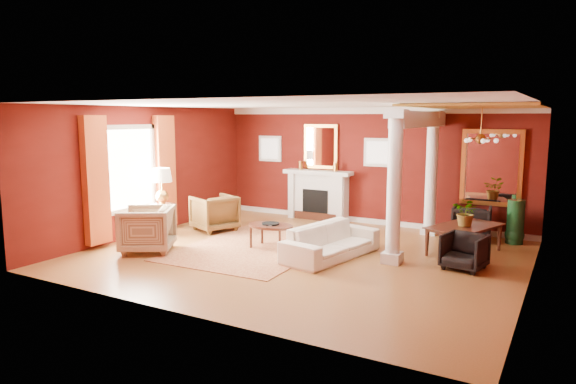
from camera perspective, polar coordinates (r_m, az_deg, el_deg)
The scene contains 27 objects.
ground at distance 10.10m, azimuth 1.66°, elevation -6.97°, with size 8.00×8.00×0.00m, color brown.
room_shell at distance 9.76m, azimuth 1.71°, elevation 4.53°, with size 8.04×7.04×2.92m.
fireplace at distance 13.44m, azimuth 3.35°, elevation -0.32°, with size 1.85×0.42×1.29m.
overmantel_mirror at distance 13.43m, azimuth 3.65°, elevation 5.06°, with size 0.95×0.07×1.15m.
flank_window_left at distance 14.19m, azimuth -2.00°, elevation 4.84°, with size 0.70×0.07×0.70m.
flank_window_right at distance 12.85m, azimuth 9.92°, elevation 4.36°, with size 0.70×0.07×0.70m.
left_window at distance 11.70m, azimuth -16.89°, elevation 1.89°, with size 0.21×2.55×2.60m.
column_front at distance 9.44m, azimuth 11.72°, elevation 0.63°, with size 0.36×0.36×2.80m.
column_back at distance 12.03m, azimuth 15.66°, elevation 2.12°, with size 0.36×0.36×2.80m.
header_beam at distance 10.90m, azimuth 14.50°, elevation 7.84°, with size 0.30×3.20×0.32m, color silver.
amber_ceiling at distance 10.51m, azimuth 20.47°, elevation 8.93°, with size 2.30×3.40×0.04m, color gold.
dining_mirror at distance 12.24m, azimuth 21.65°, elevation 2.52°, with size 1.30×0.07×1.70m.
chandelier at distance 10.56m, azimuth 20.61°, elevation 5.54°, with size 0.60×0.62×0.75m.
crown_trim at distance 12.91m, azimuth 8.97°, elevation 8.93°, with size 8.00×0.08×0.16m, color silver.
base_trim at distance 13.17m, azimuth 8.70°, elevation -3.17°, with size 8.00×0.08×0.12m, color silver.
rug at distance 10.60m, azimuth -3.83°, elevation -6.20°, with size 2.65×3.53×0.01m, color maroon.
sofa at distance 9.84m, azimuth 4.84°, elevation -4.86°, with size 2.17×0.63×0.85m, color #F5E5CE.
armchair_leopard at distance 12.23m, azimuth -8.18°, elevation -2.12°, with size 0.90×0.84×0.93m, color black.
armchair_stripe at distance 10.58m, azimuth -15.42°, elevation -3.78°, with size 0.97×0.91×1.00m, color tan.
coffee_table at distance 10.48m, azimuth -1.95°, elevation -3.88°, with size 0.98×0.98×0.50m.
coffee_book at distance 10.40m, azimuth -2.35°, elevation -3.14°, with size 0.15×0.02×0.20m, color black.
side_table at distance 11.80m, azimuth -13.82°, elevation 0.19°, with size 0.62×0.62×1.54m.
dining_table at distance 10.65m, azimuth 19.15°, elevation -4.17°, with size 1.59×0.56×0.89m, color black.
dining_chair_near at distance 9.59m, azimuth 19.01°, elevation -6.10°, with size 0.68×0.64×0.70m, color black.
dining_chair_far at distance 11.99m, azimuth 19.71°, elevation -3.02°, with size 0.79×0.74×0.81m, color black.
green_urn at distance 11.89m, azimuth 23.91°, elevation -3.50°, with size 0.40×0.40×0.95m.
potted_plant at distance 10.46m, azimuth 19.31°, elevation -0.72°, with size 0.50×0.55×0.43m, color #26591E.
Camera 1 is at (4.52, -8.63, 2.67)m, focal length 32.00 mm.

